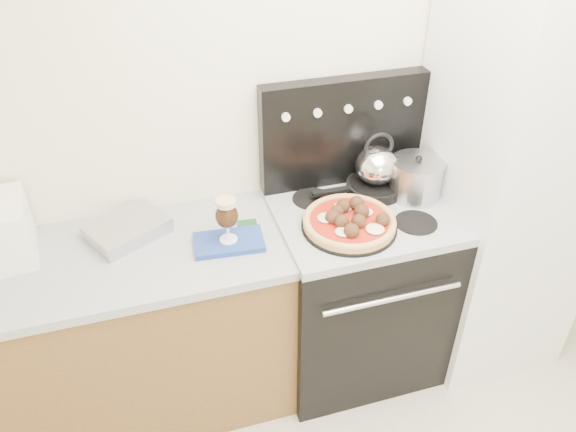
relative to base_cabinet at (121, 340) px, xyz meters
name	(u,v)px	position (x,y,z in m)	size (l,w,h in m)	color
room_shell	(470,291)	(1.02, -0.91, 0.82)	(3.52, 3.01, 2.52)	beige
base_cabinet	(121,340)	(0.00, 0.00, 0.00)	(1.45, 0.60, 0.86)	brown
countertop	(102,261)	(0.00, 0.00, 0.45)	(1.48, 0.63, 0.04)	#A9AAAE
stove_body	(355,292)	(1.10, -0.02, 0.01)	(0.76, 0.65, 0.88)	black
cooktop	(362,215)	(1.10, -0.02, 0.47)	(0.76, 0.65, 0.04)	#ADADB2
backguard	(343,132)	(1.10, 0.25, 0.74)	(0.76, 0.08, 0.50)	black
fridge	(506,183)	(1.80, -0.05, 0.52)	(0.64, 0.68, 1.90)	silver
foil_sheet	(128,229)	(0.12, 0.12, 0.50)	(0.31, 0.22, 0.06)	silver
oven_mitt	(229,242)	(0.50, -0.06, 0.48)	(0.28, 0.16, 0.02)	navy
beer_glass	(227,220)	(0.50, -0.06, 0.59)	(0.09, 0.09, 0.20)	black
pizza_pan	(349,226)	(1.00, -0.12, 0.50)	(0.40, 0.40, 0.01)	black
pizza	(350,220)	(1.00, -0.12, 0.53)	(0.39, 0.39, 0.06)	tan
skillet	(374,187)	(1.22, 0.11, 0.51)	(0.26, 0.26, 0.05)	black
tea_kettle	(377,163)	(1.22, 0.11, 0.64)	(0.19, 0.19, 0.21)	silver
stock_pot	(416,179)	(1.38, 0.03, 0.57)	(0.23, 0.23, 0.17)	#B0B1B6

